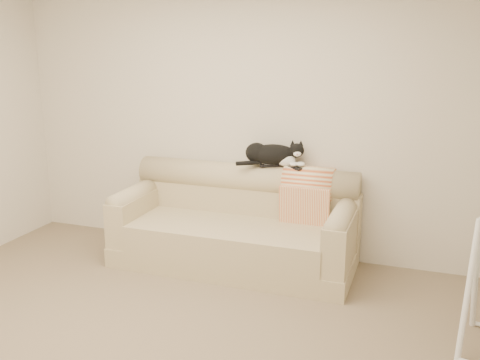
# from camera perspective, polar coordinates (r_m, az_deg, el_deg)

# --- Properties ---
(ground_plane) EXTENTS (5.00, 5.00, 0.00)m
(ground_plane) POSITION_cam_1_polar(r_m,az_deg,el_deg) (3.79, -8.00, -17.80)
(ground_plane) COLOR #745F4C
(ground_plane) RESTS_ON ground
(room_shell) EXTENTS (5.04, 4.04, 2.60)m
(room_shell) POSITION_cam_1_polar(r_m,az_deg,el_deg) (3.25, -8.93, 5.69)
(room_shell) COLOR beige
(room_shell) RESTS_ON ground
(sofa) EXTENTS (2.20, 0.93, 0.90)m
(sofa) POSITION_cam_1_polar(r_m,az_deg,el_deg) (5.00, -0.38, -5.00)
(sofa) COLOR tan
(sofa) RESTS_ON ground
(remote_a) EXTENTS (0.19, 0.12, 0.03)m
(remote_a) POSITION_cam_1_polar(r_m,az_deg,el_deg) (4.98, 3.15, 1.58)
(remote_a) COLOR black
(remote_a) RESTS_ON sofa
(remote_b) EXTENTS (0.17, 0.12, 0.02)m
(remote_b) POSITION_cam_1_polar(r_m,az_deg,el_deg) (4.91, 5.75, 1.30)
(remote_b) COLOR black
(remote_b) RESTS_ON sofa
(tuxedo_cat) EXTENTS (0.62, 0.36, 0.25)m
(tuxedo_cat) POSITION_cam_1_polar(r_m,az_deg,el_deg) (4.96, 3.51, 2.76)
(tuxedo_cat) COLOR black
(tuxedo_cat) RESTS_ON sofa
(throw_blanket) EXTENTS (0.46, 0.38, 0.58)m
(throw_blanket) POSITION_cam_1_polar(r_m,az_deg,el_deg) (4.94, 7.31, -0.84)
(throw_blanket) COLOR #D35B2C
(throw_blanket) RESTS_ON sofa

